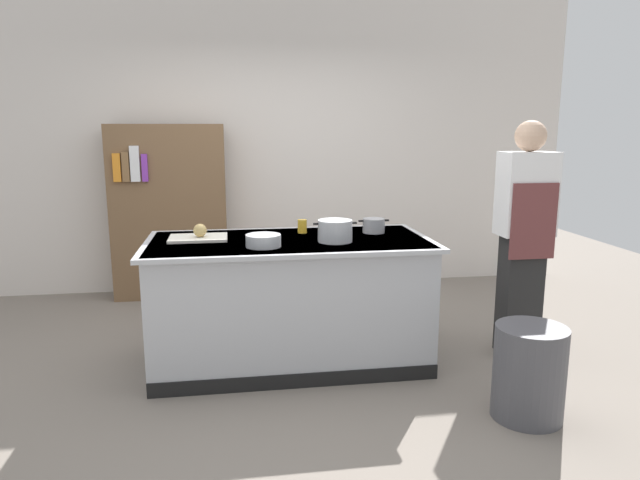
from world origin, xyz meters
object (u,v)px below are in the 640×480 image
at_px(stock_pot, 335,231).
at_px(sauce_pan, 374,226).
at_px(mixing_bowl, 263,241).
at_px(person_chef, 524,233).
at_px(bookshelf, 169,212).
at_px(onion, 200,230).
at_px(juice_cup, 302,226).
at_px(trash_bin, 529,372).

height_order(stock_pot, sauce_pan, stock_pot).
bearing_deg(mixing_bowl, stock_pot, 10.71).
distance_m(sauce_pan, person_chef, 1.09).
bearing_deg(bookshelf, stock_pot, -55.79).
bearing_deg(onion, mixing_bowl, -35.63).
distance_m(stock_pot, person_chef, 1.40).
bearing_deg(stock_pot, sauce_pan, 40.02).
bearing_deg(mixing_bowl, person_chef, 3.51).
height_order(sauce_pan, mixing_bowl, sauce_pan).
height_order(onion, person_chef, person_chef).
relative_size(mixing_bowl, bookshelf, 0.14).
bearing_deg(juice_cup, bookshelf, 125.67).
height_order(sauce_pan, person_chef, person_chef).
bearing_deg(juice_cup, stock_pot, -62.85).
relative_size(juice_cup, person_chef, 0.06).
distance_m(onion, person_chef, 2.33).
height_order(sauce_pan, trash_bin, sauce_pan).
bearing_deg(mixing_bowl, trash_bin, -28.91).
height_order(sauce_pan, bookshelf, bookshelf).
relative_size(onion, stock_pot, 0.31).
bearing_deg(onion, sauce_pan, 3.68).
distance_m(stock_pot, bookshelf, 2.32).
height_order(onion, sauce_pan, onion).
bearing_deg(juice_cup, mixing_bowl, -124.89).
xyz_separation_m(sauce_pan, mixing_bowl, (-0.84, -0.38, -0.01)).
distance_m(mixing_bowl, bookshelf, 2.17).
distance_m(sauce_pan, bookshelf, 2.32).
xyz_separation_m(onion, trash_bin, (1.90, -1.12, -0.69)).
relative_size(onion, person_chef, 0.05).
relative_size(onion, trash_bin, 0.17).
relative_size(stock_pot, juice_cup, 3.01).
height_order(sauce_pan, juice_cup, sauce_pan).
distance_m(juice_cup, bookshelf, 1.92).
bearing_deg(mixing_bowl, sauce_pan, 24.53).
height_order(trash_bin, bookshelf, bookshelf).
bearing_deg(bookshelf, person_chef, -35.00).
bearing_deg(bookshelf, sauce_pan, -44.63).
bearing_deg(person_chef, sauce_pan, 73.41).
distance_m(onion, stock_pot, 0.94).
bearing_deg(juice_cup, person_chef, -11.86).
bearing_deg(stock_pot, mixing_bowl, -169.29).
bearing_deg(onion, person_chef, -4.59).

